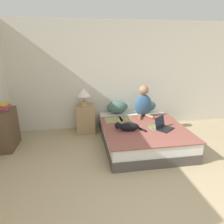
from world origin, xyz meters
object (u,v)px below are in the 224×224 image
pillow_far (146,106)px  nightstand (86,119)px  laptop_open (163,126)px  bed (141,134)px  pillow_near (117,107)px  bookshelf (8,129)px  table_lamp (84,94)px  person_sitting (143,103)px  cat_tabby (127,126)px  book_stack_top (4,107)px

pillow_far → nightstand: (-1.49, -0.05, -0.23)m
laptop_open → nightstand: size_ratio=0.66×
bed → pillow_far: bearing=66.9°
pillow_near → nightstand: (-0.78, -0.05, -0.23)m
pillow_far → bookshelf: bearing=-168.8°
pillow_far → table_lamp: 1.56m
pillow_far → person_sitting: 0.39m
bookshelf → person_sitting: bearing=5.7°
bed → nightstand: bearing=145.0°
nightstand → bookshelf: bearing=-160.3°
laptop_open → table_lamp: bearing=105.9°
pillow_far → nightstand: bearing=-178.3°
pillow_near → cat_tabby: (-0.02, -1.10, -0.06)m
cat_tabby → nightstand: size_ratio=0.93×
cat_tabby → nightstand: 1.31m
pillow_far → laptop_open: 1.13m
pillow_far → person_sitting: bearing=-118.8°
pillow_near → laptop_open: (0.71, -1.12, -0.09)m
person_sitting → book_stack_top: person_sitting is taller
nightstand → pillow_near: bearing=3.4°
pillow_far → table_lamp: bearing=-178.6°
bed → table_lamp: size_ratio=4.85×
pillow_far → table_lamp: (-1.51, -0.04, 0.38)m
nightstand → table_lamp: (-0.02, 0.01, 0.61)m
nightstand → book_stack_top: size_ratio=2.70×
pillow_far → cat_tabby: size_ratio=0.86×
person_sitting → bed: bearing=-109.5°
cat_tabby → bookshelf: (-2.30, 0.50, -0.10)m
cat_tabby → book_stack_top: bearing=-7.1°
book_stack_top → bed: bearing=-5.1°
table_lamp → person_sitting: bearing=-11.6°
bed → person_sitting: size_ratio=2.78×
table_lamp → book_stack_top: size_ratio=1.74×
pillow_near → pillow_far: (0.72, 0.00, 0.00)m
bed → nightstand: size_ratio=3.14×
pillow_near → person_sitting: 0.65m
bed → pillow_far: pillow_far is taller
pillow_near → book_stack_top: size_ratio=2.15×
person_sitting → table_lamp: bearing=168.4°
bed → person_sitting: person_sitting is taller
pillow_near → table_lamp: size_ratio=1.23×
nightstand → table_lamp: table_lamp is taller
pillow_near → pillow_far: same height
pillow_near → table_lamp: table_lamp is taller
pillow_far → person_sitting: person_sitting is taller
person_sitting → book_stack_top: size_ratio=3.04×
pillow_near → bookshelf: 2.40m
nightstand → book_stack_top: bearing=-160.3°
bed → person_sitting: (0.19, 0.53, 0.52)m
bed → pillow_near: 0.98m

